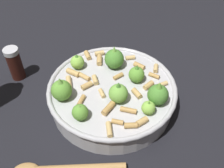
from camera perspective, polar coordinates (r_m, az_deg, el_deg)
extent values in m
plane|color=black|center=(0.63, 0.00, -4.05)|extent=(2.40, 2.40, 0.00)
cylinder|color=#B7B7BC|center=(0.61, 0.00, -2.42)|extent=(0.28, 0.28, 0.05)
torus|color=#B7B7BC|center=(0.59, 0.00, -0.69)|extent=(0.29, 0.29, 0.01)
sphere|color=#4C8933|center=(0.63, 0.48, 5.47)|extent=(0.05, 0.05, 0.05)
cone|color=#75B247|center=(0.61, 0.49, 7.29)|extent=(0.02, 0.02, 0.02)
sphere|color=#75B247|center=(0.55, 1.38, -2.05)|extent=(0.04, 0.04, 0.04)
cone|color=#4C8933|center=(0.53, 1.42, -0.41)|extent=(0.02, 0.02, 0.02)
sphere|color=#8CC64C|center=(0.63, -7.52, 4.73)|extent=(0.03, 0.03, 0.03)
cone|color=#4C8933|center=(0.62, -7.67, 5.91)|extent=(0.01, 0.01, 0.01)
sphere|color=#609E38|center=(0.56, -10.88, -1.33)|extent=(0.04, 0.04, 0.04)
cone|color=#75B247|center=(0.55, -11.22, 0.42)|extent=(0.02, 0.02, 0.02)
sphere|color=#609E38|center=(0.53, -6.93, -6.08)|extent=(0.03, 0.03, 0.03)
cone|color=#75B247|center=(0.51, -7.07, -5.02)|extent=(0.02, 0.02, 0.01)
sphere|color=#8CC64C|center=(0.54, 7.89, -5.13)|extent=(0.03, 0.03, 0.03)
cone|color=#609E38|center=(0.53, 8.04, -4.12)|extent=(0.01, 0.01, 0.01)
sphere|color=#4C8933|center=(0.56, 10.04, -2.02)|extent=(0.04, 0.04, 0.04)
cone|color=#609E38|center=(0.54, 10.35, -0.26)|extent=(0.02, 0.02, 0.02)
sphere|color=#609E38|center=(0.60, 5.33, 2.05)|extent=(0.04, 0.04, 0.04)
cone|color=#4C8933|center=(0.58, 5.46, 3.47)|extent=(0.02, 0.02, 0.02)
cylinder|color=tan|center=(0.52, 1.18, -8.19)|extent=(0.01, 0.02, 0.01)
cylinder|color=tan|center=(0.67, -5.32, 6.21)|extent=(0.03, 0.03, 0.01)
cylinder|color=tan|center=(0.57, 5.45, -1.91)|extent=(0.02, 0.03, 0.01)
cylinder|color=tan|center=(0.51, -0.61, -9.79)|extent=(0.03, 0.03, 0.01)
cylinder|color=tan|center=(0.65, -2.76, 5.20)|extent=(0.03, 0.02, 0.01)
cylinder|color=tan|center=(0.62, -5.98, 1.93)|extent=(0.02, 0.03, 0.01)
cylinder|color=tan|center=(0.64, 5.93, 3.96)|extent=(0.02, 0.03, 0.01)
cylinder|color=tan|center=(0.57, -2.20, -2.02)|extent=(0.02, 0.02, 0.01)
cylinder|color=tan|center=(0.67, 1.32, 6.17)|extent=(0.02, 0.02, 0.01)
cylinder|color=tan|center=(0.56, -6.66, -3.52)|extent=(0.03, 0.01, 0.01)
cylinder|color=tan|center=(0.52, 6.51, -8.05)|extent=(0.03, 0.02, 0.01)
cylinder|color=tan|center=(0.60, -3.67, 0.92)|extent=(0.03, 0.02, 0.01)
cylinder|color=tan|center=(0.59, -5.51, -0.31)|extent=(0.03, 0.02, 0.01)
cylinder|color=tan|center=(0.54, -0.81, -5.28)|extent=(0.04, 0.02, 0.01)
cylinder|color=tan|center=(0.64, 9.47, 3.36)|extent=(0.03, 0.02, 0.01)
cylinder|color=tan|center=(0.52, 4.08, -8.92)|extent=(0.02, 0.03, 0.01)
cylinder|color=tan|center=(0.61, 1.06, 1.80)|extent=(0.03, 0.02, 0.01)
cylinder|color=tan|center=(0.67, -2.73, 6.70)|extent=(0.02, 0.03, 0.01)
cylinder|color=tan|center=(0.60, -9.34, 0.44)|extent=(0.03, 0.03, 0.01)
cylinder|color=tan|center=(0.66, 4.09, 5.70)|extent=(0.02, 0.02, 0.01)
cylinder|color=tan|center=(0.60, 10.62, -0.13)|extent=(0.03, 0.03, 0.01)
cylinder|color=tan|center=(0.54, 3.57, -5.67)|extent=(0.02, 0.04, 0.01)
cylinder|color=tan|center=(0.62, 9.10, 1.82)|extent=(0.01, 0.03, 0.01)
cylinder|color=tan|center=(0.62, -8.58, 2.30)|extent=(0.02, 0.03, 0.01)
cylinder|color=tan|center=(0.59, 7.91, -0.26)|extent=(0.03, 0.02, 0.01)
cylinder|color=#33140F|center=(0.71, -20.17, 3.80)|extent=(0.03, 0.03, 0.08)
cylinder|color=silver|center=(0.68, -21.09, 6.63)|extent=(0.04, 0.04, 0.01)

